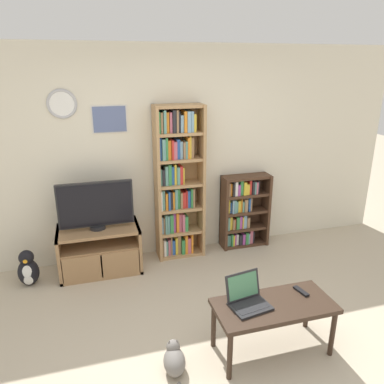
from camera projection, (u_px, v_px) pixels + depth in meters
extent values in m
plane|color=#BCAD93|center=(224.00, 354.00, 3.21)|extent=(18.00, 18.00, 0.00)
cube|color=beige|center=(169.00, 154.00, 4.64)|extent=(6.14, 0.06, 2.60)
torus|color=#B2B2B7|center=(62.00, 104.00, 4.07)|extent=(0.32, 0.03, 0.32)
cylinder|color=white|center=(62.00, 104.00, 4.07)|extent=(0.27, 0.02, 0.27)
cube|color=silver|center=(110.00, 119.00, 4.27)|extent=(0.41, 0.01, 0.32)
cube|color=slate|center=(110.00, 119.00, 4.27)|extent=(0.37, 0.02, 0.29)
cube|color=#9E754C|center=(60.00, 254.00, 4.33)|extent=(0.04, 0.51, 0.56)
cube|color=#9E754C|center=(138.00, 244.00, 4.57)|extent=(0.04, 0.51, 0.56)
cube|color=#9E754C|center=(98.00, 229.00, 4.36)|extent=(0.94, 0.51, 0.04)
cube|color=#9E754C|center=(102.00, 268.00, 4.53)|extent=(0.94, 0.51, 0.04)
cube|color=#9E754C|center=(100.00, 245.00, 4.43)|extent=(0.87, 0.48, 0.04)
cube|color=#9E754C|center=(82.00, 269.00, 4.20)|extent=(0.42, 0.02, 0.30)
cube|color=#9E754C|center=(121.00, 263.00, 4.31)|extent=(0.42, 0.02, 0.30)
cylinder|color=black|center=(98.00, 227.00, 4.32)|extent=(0.18, 0.18, 0.04)
cube|color=black|center=(96.00, 204.00, 4.23)|extent=(0.84, 0.05, 0.52)
cube|color=black|center=(96.00, 205.00, 4.21)|extent=(0.81, 0.01, 0.49)
cube|color=tan|center=(157.00, 186.00, 4.52)|extent=(0.04, 0.28, 1.92)
cube|color=tan|center=(201.00, 182.00, 4.67)|extent=(0.04, 0.28, 1.92)
cube|color=tan|center=(177.00, 181.00, 4.72)|extent=(0.59, 0.02, 1.92)
cube|color=tan|center=(180.00, 253.00, 4.91)|extent=(0.52, 0.24, 0.04)
cube|color=tan|center=(180.00, 231.00, 4.80)|extent=(0.52, 0.24, 0.04)
cube|color=tan|center=(180.00, 208.00, 4.70)|extent=(0.52, 0.24, 0.04)
cube|color=tan|center=(180.00, 184.00, 4.60)|extent=(0.52, 0.24, 0.04)
cube|color=tan|center=(179.00, 159.00, 4.50)|extent=(0.52, 0.24, 0.04)
cube|color=tan|center=(179.00, 133.00, 4.39)|extent=(0.52, 0.24, 0.04)
cube|color=tan|center=(179.00, 106.00, 4.29)|extent=(0.52, 0.24, 0.04)
cube|color=#93704C|center=(162.00, 245.00, 4.81)|extent=(0.02, 0.19, 0.23)
cube|color=white|center=(164.00, 246.00, 4.82)|extent=(0.03, 0.20, 0.22)
cube|color=#5B9389|center=(166.00, 246.00, 4.83)|extent=(0.02, 0.18, 0.20)
cube|color=#B75B70|center=(168.00, 245.00, 4.83)|extent=(0.03, 0.19, 0.22)
cube|color=#93704C|center=(170.00, 244.00, 4.84)|extent=(0.02, 0.18, 0.25)
cube|color=#2856A8|center=(172.00, 245.00, 4.86)|extent=(0.04, 0.18, 0.20)
cube|color=gold|center=(175.00, 244.00, 4.86)|extent=(0.03, 0.19, 0.23)
cube|color=#93704C|center=(178.00, 243.00, 4.87)|extent=(0.04, 0.18, 0.25)
cube|color=#388947|center=(182.00, 244.00, 4.88)|extent=(0.04, 0.21, 0.20)
cube|color=orange|center=(185.00, 242.00, 4.88)|extent=(0.03, 0.22, 0.25)
cube|color=#B75B70|center=(187.00, 243.00, 4.90)|extent=(0.04, 0.20, 0.21)
cube|color=orange|center=(190.00, 241.00, 4.90)|extent=(0.03, 0.21, 0.26)
cube|color=#759EB7|center=(161.00, 223.00, 4.71)|extent=(0.02, 0.19, 0.22)
cube|color=#93704C|center=(163.00, 224.00, 4.72)|extent=(0.02, 0.19, 0.21)
cube|color=#5B9389|center=(165.00, 222.00, 4.71)|extent=(0.02, 0.22, 0.25)
cube|color=#5B9389|center=(167.00, 222.00, 4.72)|extent=(0.02, 0.22, 0.24)
cube|color=#759EB7|center=(168.00, 222.00, 4.73)|extent=(0.02, 0.19, 0.23)
cube|color=#388947|center=(170.00, 221.00, 4.73)|extent=(0.04, 0.20, 0.25)
cube|color=#9E4293|center=(173.00, 221.00, 4.75)|extent=(0.03, 0.18, 0.25)
cube|color=orange|center=(176.00, 220.00, 4.75)|extent=(0.03, 0.19, 0.26)
cube|color=#B75B70|center=(179.00, 221.00, 4.77)|extent=(0.04, 0.18, 0.23)
cube|color=#B75B70|center=(182.00, 221.00, 4.77)|extent=(0.03, 0.21, 0.23)
cube|color=#388947|center=(185.00, 221.00, 4.79)|extent=(0.04, 0.20, 0.20)
cube|color=white|center=(160.00, 199.00, 4.60)|extent=(0.02, 0.21, 0.25)
cube|color=#5B9389|center=(162.00, 199.00, 4.61)|extent=(0.03, 0.18, 0.25)
cube|color=orange|center=(165.00, 200.00, 4.62)|extent=(0.03, 0.20, 0.21)
cube|color=#2856A8|center=(168.00, 199.00, 4.62)|extent=(0.02, 0.22, 0.23)
cube|color=#232328|center=(170.00, 199.00, 4.64)|extent=(0.03, 0.19, 0.22)
cube|color=orange|center=(172.00, 199.00, 4.65)|extent=(0.02, 0.19, 0.22)
cube|color=#5B9389|center=(175.00, 197.00, 4.65)|extent=(0.03, 0.20, 0.26)
cube|color=#388947|center=(177.00, 197.00, 4.66)|extent=(0.03, 0.18, 0.25)
cube|color=#93704C|center=(180.00, 199.00, 4.67)|extent=(0.02, 0.22, 0.21)
cube|color=red|center=(183.00, 198.00, 4.69)|extent=(0.04, 0.18, 0.20)
cube|color=red|center=(185.00, 197.00, 4.69)|extent=(0.02, 0.18, 0.22)
cube|color=#2856A8|center=(187.00, 197.00, 4.70)|extent=(0.03, 0.18, 0.22)
cube|color=#388947|center=(190.00, 196.00, 4.70)|extent=(0.02, 0.21, 0.25)
cube|color=#93704C|center=(192.00, 196.00, 4.70)|extent=(0.02, 0.22, 0.25)
cube|color=#5B9389|center=(160.00, 176.00, 4.51)|extent=(0.03, 0.17, 0.20)
cube|color=#232328|center=(162.00, 176.00, 4.52)|extent=(0.03, 0.19, 0.20)
cube|color=#5B9389|center=(165.00, 174.00, 4.52)|extent=(0.04, 0.19, 0.24)
cube|color=#388947|center=(169.00, 173.00, 4.53)|extent=(0.04, 0.19, 0.25)
cube|color=#2856A8|center=(172.00, 174.00, 4.55)|extent=(0.03, 0.17, 0.22)
cube|color=gold|center=(174.00, 173.00, 4.55)|extent=(0.03, 0.18, 0.25)
cube|color=#5B9389|center=(177.00, 174.00, 4.56)|extent=(0.03, 0.20, 0.21)
cube|color=red|center=(180.00, 174.00, 4.57)|extent=(0.03, 0.19, 0.23)
cube|color=gold|center=(182.00, 174.00, 4.58)|extent=(0.02, 0.19, 0.20)
cube|color=#2856A8|center=(159.00, 148.00, 4.40)|extent=(0.03, 0.19, 0.27)
cube|color=#5B9389|center=(162.00, 149.00, 4.40)|extent=(0.04, 0.22, 0.25)
cube|color=#388947|center=(165.00, 148.00, 4.41)|extent=(0.02, 0.21, 0.26)
cube|color=orange|center=(168.00, 149.00, 4.43)|extent=(0.04, 0.19, 0.23)
cube|color=red|center=(171.00, 149.00, 4.43)|extent=(0.02, 0.22, 0.23)
cube|color=#B75B70|center=(174.00, 149.00, 4.45)|extent=(0.04, 0.21, 0.21)
cube|color=#2856A8|center=(177.00, 148.00, 4.46)|extent=(0.04, 0.18, 0.23)
cube|color=#759EB7|center=(180.00, 149.00, 4.47)|extent=(0.03, 0.18, 0.21)
cube|color=#93704C|center=(183.00, 149.00, 4.48)|extent=(0.03, 0.20, 0.20)
cube|color=#5B9389|center=(185.00, 149.00, 4.48)|extent=(0.02, 0.21, 0.21)
cube|color=orange|center=(187.00, 147.00, 4.48)|extent=(0.03, 0.21, 0.25)
cube|color=gold|center=(189.00, 146.00, 4.49)|extent=(0.02, 0.20, 0.27)
cube|color=#93704C|center=(191.00, 147.00, 4.50)|extent=(0.04, 0.17, 0.25)
cube|color=#388947|center=(158.00, 122.00, 4.29)|extent=(0.02, 0.21, 0.25)
cube|color=#93704C|center=(160.00, 122.00, 4.30)|extent=(0.03, 0.20, 0.24)
cube|color=#5B9389|center=(163.00, 121.00, 4.30)|extent=(0.03, 0.22, 0.26)
cube|color=orange|center=(166.00, 122.00, 4.32)|extent=(0.04, 0.18, 0.24)
cube|color=#B75B70|center=(169.00, 122.00, 4.33)|extent=(0.03, 0.19, 0.24)
cube|color=#232328|center=(173.00, 121.00, 4.33)|extent=(0.04, 0.21, 0.26)
cube|color=#93704C|center=(176.00, 121.00, 4.34)|extent=(0.02, 0.22, 0.26)
cube|color=#232328|center=(178.00, 121.00, 4.36)|extent=(0.02, 0.19, 0.24)
cube|color=#759EB7|center=(180.00, 123.00, 4.37)|extent=(0.04, 0.20, 0.20)
cube|color=orange|center=(184.00, 121.00, 4.37)|extent=(0.03, 0.22, 0.24)
cube|color=#759EB7|center=(187.00, 121.00, 4.38)|extent=(0.04, 0.22, 0.24)
cube|color=#759EB7|center=(190.00, 121.00, 4.39)|extent=(0.03, 0.21, 0.24)
cube|color=gold|center=(193.00, 122.00, 4.41)|extent=(0.03, 0.20, 0.21)
cube|color=#472D1E|center=(224.00, 214.00, 4.93)|extent=(0.04, 0.24, 0.99)
cube|color=#472D1E|center=(266.00, 209.00, 5.08)|extent=(0.04, 0.24, 0.99)
cube|color=#472D1E|center=(242.00, 208.00, 5.11)|extent=(0.64, 0.02, 0.99)
cube|color=#472D1E|center=(243.00, 243.00, 5.16)|extent=(0.57, 0.21, 0.04)
cube|color=#472D1E|center=(244.00, 228.00, 5.08)|extent=(0.57, 0.21, 0.04)
cube|color=#472D1E|center=(245.00, 211.00, 5.01)|extent=(0.57, 0.21, 0.04)
cube|color=#472D1E|center=(246.00, 195.00, 4.93)|extent=(0.57, 0.21, 0.04)
cube|color=#472D1E|center=(247.00, 177.00, 4.85)|extent=(0.57, 0.21, 0.04)
cube|color=white|center=(225.00, 239.00, 5.07)|extent=(0.02, 0.16, 0.16)
cube|color=#5B9389|center=(227.00, 239.00, 5.08)|extent=(0.04, 0.15, 0.16)
cube|color=#388947|center=(230.00, 238.00, 5.08)|extent=(0.02, 0.19, 0.18)
cube|color=gold|center=(232.00, 238.00, 5.09)|extent=(0.02, 0.18, 0.15)
cube|color=#9E4293|center=(233.00, 238.00, 5.10)|extent=(0.02, 0.16, 0.15)
cube|color=white|center=(236.00, 238.00, 5.11)|extent=(0.03, 0.15, 0.15)
cube|color=#232328|center=(239.00, 238.00, 5.12)|extent=(0.04, 0.18, 0.14)
cube|color=#9E4293|center=(242.00, 237.00, 5.13)|extent=(0.04, 0.18, 0.15)
cube|color=#388947|center=(245.00, 236.00, 5.14)|extent=(0.04, 0.19, 0.17)
cube|color=#759EB7|center=(247.00, 237.00, 5.15)|extent=(0.02, 0.18, 0.15)
cube|color=#B75B70|center=(249.00, 235.00, 5.15)|extent=(0.04, 0.17, 0.19)
cube|color=#232328|center=(251.00, 235.00, 5.17)|extent=(0.02, 0.16, 0.16)
cube|color=#5B9389|center=(226.00, 222.00, 4.99)|extent=(0.04, 0.18, 0.18)
cube|color=gold|center=(229.00, 222.00, 5.00)|extent=(0.04, 0.15, 0.18)
cube|color=#93704C|center=(232.00, 223.00, 5.01)|extent=(0.03, 0.18, 0.14)
cube|color=red|center=(233.00, 222.00, 5.03)|extent=(0.02, 0.14, 0.15)
cube|color=#388947|center=(236.00, 221.00, 5.02)|extent=(0.04, 0.17, 0.17)
cube|color=#9E4293|center=(239.00, 221.00, 5.03)|extent=(0.04, 0.17, 0.18)
cube|color=gold|center=(241.00, 221.00, 5.05)|extent=(0.02, 0.17, 0.16)
cube|color=#759EB7|center=(243.00, 220.00, 5.05)|extent=(0.04, 0.17, 0.18)
cube|color=#93704C|center=(246.00, 221.00, 5.07)|extent=(0.04, 0.17, 0.15)
cube|color=gold|center=(227.00, 205.00, 4.91)|extent=(0.04, 0.16, 0.18)
cube|color=#2856A8|center=(229.00, 206.00, 4.93)|extent=(0.02, 0.15, 0.15)
cube|color=#759EB7|center=(231.00, 205.00, 4.92)|extent=(0.03, 0.19, 0.18)
cube|color=#5B9389|center=(233.00, 205.00, 4.93)|extent=(0.03, 0.18, 0.18)
cube|color=#5B9389|center=(235.00, 206.00, 4.95)|extent=(0.03, 0.16, 0.15)
cube|color=gold|center=(238.00, 205.00, 4.96)|extent=(0.04, 0.15, 0.16)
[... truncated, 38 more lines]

